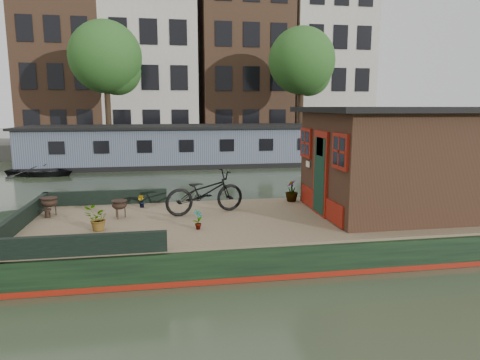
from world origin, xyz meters
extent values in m
plane|color=#303A25|center=(0.00, 0.00, 0.00)|extent=(120.00, 120.00, 0.00)
cube|color=black|center=(0.00, 0.00, 0.30)|extent=(12.00, 4.00, 0.60)
cylinder|color=black|center=(-6.00, 0.00, 0.30)|extent=(4.00, 4.00, 0.60)
cube|color=maroon|center=(0.00, 0.00, 0.06)|extent=(12.02, 4.02, 0.10)
cube|color=#7E6E4E|center=(0.00, 0.00, 0.62)|extent=(11.80, 3.80, 0.05)
cube|color=black|center=(-5.92, 0.00, 0.82)|extent=(0.12, 4.00, 0.35)
cube|color=black|center=(-4.50, 1.92, 0.82)|extent=(3.00, 0.12, 0.35)
cube|color=black|center=(-4.50, -1.92, 0.82)|extent=(3.00, 0.12, 0.35)
cube|color=black|center=(2.20, 0.00, 1.80)|extent=(3.50, 3.00, 2.30)
cube|color=black|center=(2.20, 0.00, 3.01)|extent=(4.00, 3.50, 0.12)
cube|color=maroon|center=(0.42, 0.00, 1.60)|extent=(0.06, 0.80, 1.90)
cube|color=black|center=(0.40, 0.00, 1.55)|extent=(0.04, 0.64, 1.70)
cube|color=maroon|center=(0.42, -1.05, 2.20)|extent=(0.06, 0.72, 0.72)
cube|color=maroon|center=(0.42, 1.05, 2.20)|extent=(0.06, 0.72, 0.72)
imported|color=black|center=(-2.13, 0.57, 1.14)|extent=(1.98, 1.14, 0.98)
imported|color=brown|center=(-2.39, -0.72, 0.86)|extent=(0.26, 0.26, 0.41)
imported|color=maroon|center=(-3.61, 1.42, 0.80)|extent=(0.21, 0.20, 0.30)
imported|color=#AD6932|center=(-4.35, -0.49, 0.90)|extent=(0.58, 0.57, 0.49)
imported|color=brown|center=(0.20, 1.47, 0.94)|extent=(0.37, 0.37, 0.57)
cylinder|color=black|center=(-5.60, 0.76, 0.75)|extent=(0.17, 0.17, 0.19)
cylinder|color=black|center=(-5.60, -1.70, 0.75)|extent=(0.17, 0.17, 0.19)
imported|color=black|center=(-8.64, 11.50, 0.32)|extent=(3.54, 2.96, 0.63)
cube|color=slate|center=(0.00, 14.00, 1.00)|extent=(20.00, 4.00, 2.00)
cube|color=black|center=(0.00, 14.00, 2.05)|extent=(20.40, 4.40, 0.12)
cube|color=black|center=(0.00, 14.00, 0.12)|extent=(20.00, 4.05, 0.24)
cube|color=#47443F|center=(0.00, 20.50, 0.45)|extent=(60.00, 6.00, 0.90)
cube|color=brown|center=(-10.50, 27.50, 7.50)|extent=(6.00, 8.00, 15.00)
cube|color=#B7B2A3|center=(-4.00, 27.50, 8.25)|extent=(7.00, 8.00, 16.50)
cube|color=brown|center=(3.50, 27.50, 7.75)|extent=(7.00, 8.00, 15.50)
cube|color=#B7B2A3|center=(10.50, 27.50, 8.00)|extent=(6.50, 8.00, 16.00)
cylinder|color=#332316|center=(-6.50, 19.00, 2.90)|extent=(0.36, 0.36, 4.00)
sphere|color=#1B4818|center=(-6.50, 19.00, 6.10)|extent=(4.40, 4.40, 4.40)
sphere|color=#1B4818|center=(-5.90, 19.30, 5.30)|extent=(3.00, 3.00, 3.00)
cylinder|color=#332316|center=(6.00, 19.00, 2.90)|extent=(0.36, 0.36, 4.00)
sphere|color=#1B4818|center=(6.00, 19.00, 6.10)|extent=(4.40, 4.40, 4.40)
sphere|color=#1B4818|center=(6.60, 19.30, 5.30)|extent=(3.00, 3.00, 3.00)
camera|label=1|loc=(-2.96, -9.01, 3.06)|focal=32.00mm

